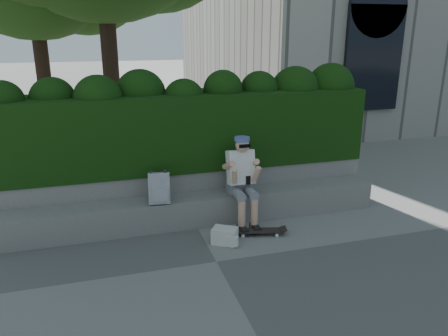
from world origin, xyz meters
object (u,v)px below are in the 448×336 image
object	(u,v)px
person	(242,177)
skateboard	(259,231)
backpack_plaid	(159,188)
backpack_ground	(225,236)

from	to	relation	value
person	skateboard	world-z (taller)	person
backpack_plaid	backpack_ground	world-z (taller)	backpack_plaid
skateboard	backpack_ground	distance (m)	0.58
person	backpack_plaid	bearing A→B (deg)	176.28
person	backpack_plaid	distance (m)	1.26
backpack_ground	person	bearing A→B (deg)	85.18
person	backpack_plaid	world-z (taller)	person
skateboard	backpack_plaid	distance (m)	1.61
backpack_plaid	backpack_ground	size ratio (longest dim) A/B	1.33
backpack_plaid	backpack_ground	distance (m)	1.19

